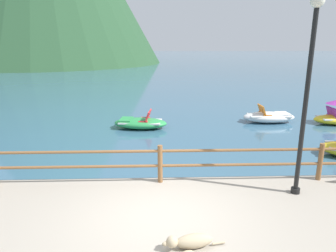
{
  "coord_description": "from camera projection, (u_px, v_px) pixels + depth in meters",
  "views": [
    {
      "loc": [
        -0.06,
        -5.5,
        3.73
      ],
      "look_at": [
        0.31,
        5.0,
        0.9
      ],
      "focal_mm": 33.2,
      "sensor_mm": 36.0,
      "label": 1
    }
  ],
  "objects": [
    {
      "name": "lamp_post",
      "position": [
        308.0,
        81.0,
        6.45
      ],
      "size": [
        0.28,
        0.28,
        4.26
      ],
      "color": "black",
      "rests_on": "promenade_dock"
    },
    {
      "name": "ground_plane",
      "position": [
        157.0,
        69.0,
        44.88
      ],
      "size": [
        200.0,
        200.0,
        0.0
      ],
      "primitive_type": "plane",
      "color": "#38607A"
    },
    {
      "name": "pedal_boat_2",
      "position": [
        269.0,
        117.0,
        14.95
      ],
      "size": [
        2.48,
        1.13,
        0.85
      ],
      "color": "white",
      "rests_on": "ground"
    },
    {
      "name": "pedal_boat_1",
      "position": [
        140.0,
        123.0,
        13.93
      ],
      "size": [
        2.49,
        1.49,
        0.81
      ],
      "color": "green",
      "rests_on": "ground"
    },
    {
      "name": "dog_resting",
      "position": [
        190.0,
        241.0,
        5.18
      ],
      "size": [
        1.08,
        0.43,
        0.26
      ],
      "color": "tan",
      "rests_on": "promenade_dock"
    },
    {
      "name": "dock_railing",
      "position": [
        160.0,
        160.0,
        7.52
      ],
      "size": [
        23.92,
        0.12,
        0.95
      ],
      "color": "brown",
      "rests_on": "promenade_dock"
    }
  ]
}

